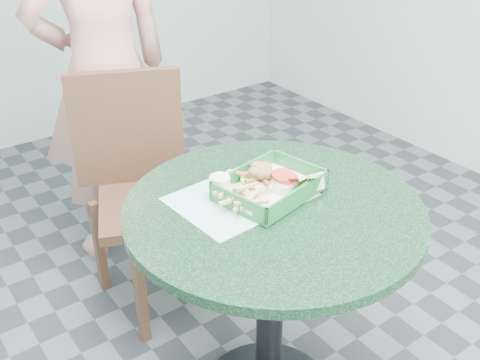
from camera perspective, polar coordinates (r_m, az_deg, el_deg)
cafe_table at (r=1.66m, az=3.24°, el=-8.12°), size 0.84×0.84×0.75m
dining_chair at (r=2.22m, az=-9.75°, el=0.37°), size 0.43×0.43×0.93m
diner_person at (r=2.37m, az=-13.87°, el=12.85°), size 0.70×0.47×1.90m
placemat at (r=1.60m, az=0.03°, el=-2.32°), size 0.39×0.30×0.00m
food_basket at (r=1.61m, az=3.06°, el=-1.55°), size 0.28×0.21×0.06m
crab_sandwich at (r=1.62m, az=2.38°, el=0.09°), size 0.12×0.12×0.07m
fries_pile at (r=1.56m, az=-0.30°, el=-1.66°), size 0.13×0.14×0.05m
sauce_ramekin at (r=1.60m, az=-2.00°, el=-0.20°), size 0.06×0.06×0.03m
garnish_cup at (r=1.59m, az=5.00°, el=-0.91°), size 0.12×0.12×0.05m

